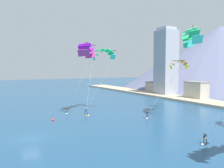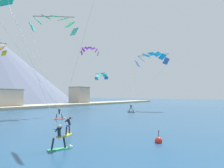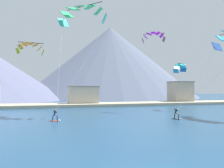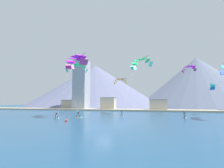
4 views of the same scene
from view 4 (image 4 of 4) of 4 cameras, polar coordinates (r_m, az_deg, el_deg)
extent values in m
plane|color=navy|center=(28.63, -2.77, -13.94)|extent=(400.00, 400.00, 0.00)
cube|color=#E54C33|center=(52.53, 3.22, -10.24)|extent=(1.31, 1.35, 0.07)
cylinder|color=#14232D|center=(52.85, 2.99, -9.80)|extent=(0.25, 0.25, 0.70)
cylinder|color=#14232D|center=(52.17, 3.44, -9.84)|extent=(0.25, 0.25, 0.70)
cube|color=blue|center=(52.48, 3.21, -9.40)|extent=(0.37, 0.37, 0.12)
cylinder|color=#14232D|center=(52.43, 3.15, -9.05)|extent=(0.40, 0.39, 0.60)
cylinder|color=#14232D|center=(52.57, 3.18, -8.86)|extent=(0.42, 0.40, 0.39)
cylinder|color=#14232D|center=(52.37, 3.30, -8.87)|extent=(0.42, 0.40, 0.39)
cylinder|color=black|center=(52.56, 3.41, -8.89)|extent=(0.38, 0.40, 0.03)
sphere|color=#9E7051|center=(52.36, 3.05, -8.64)|extent=(0.22, 0.22, 0.22)
cone|color=white|center=(51.78, 3.71, -10.22)|extent=(0.47, 0.47, 0.36)
cube|color=#33B266|center=(44.98, -17.71, -10.70)|extent=(1.50, 0.96, 0.07)
cylinder|color=#14232D|center=(45.27, -17.98, -10.17)|extent=(0.26, 0.20, 0.71)
cylinder|color=#14232D|center=(44.62, -17.41, -10.25)|extent=(0.26, 0.20, 0.71)
cube|color=orange|center=(44.92, -17.68, -9.71)|extent=(0.32, 0.36, 0.12)
cylinder|color=#14232D|center=(44.86, -17.73, -9.30)|extent=(0.32, 0.39, 0.60)
cylinder|color=#14232D|center=(45.00, -17.70, -9.07)|extent=(0.27, 0.50, 0.39)
cylinder|color=#14232D|center=(44.81, -17.53, -9.09)|extent=(0.27, 0.50, 0.39)
cylinder|color=black|center=(45.01, -17.43, -9.12)|extent=(0.49, 0.23, 0.03)
sphere|color=beige|center=(44.79, -17.81, -8.81)|extent=(0.22, 0.22, 0.22)
cone|color=white|center=(44.26, -17.07, -10.72)|extent=(0.42, 0.45, 0.36)
cube|color=yellow|center=(45.68, -11.02, -10.79)|extent=(1.49, 1.00, 0.07)
cylinder|color=#231E28|center=(45.67, -11.52, -10.29)|extent=(0.27, 0.21, 0.72)
cylinder|color=#231E28|center=(45.64, -10.51, -10.31)|extent=(0.27, 0.21, 0.72)
cube|color=blue|center=(45.62, -11.01, -9.80)|extent=(0.34, 0.37, 0.12)
cylinder|color=#231E28|center=(45.51, -11.00, -9.40)|extent=(0.37, 0.46, 0.62)
cylinder|color=#231E28|center=(45.60, -11.14, -9.17)|extent=(0.29, 0.51, 0.40)
cylinder|color=#231E28|center=(45.59, -10.84, -9.17)|extent=(0.29, 0.51, 0.40)
cylinder|color=black|center=(45.78, -10.98, -9.19)|extent=(0.49, 0.25, 0.03)
sphere|color=brown|center=(45.34, -11.00, -8.93)|extent=(0.22, 0.22, 0.22)
cone|color=white|center=(45.65, -9.91, -10.73)|extent=(0.42, 0.45, 0.36)
cube|color=black|center=(48.41, 22.67, -10.16)|extent=(0.69, 1.49, 0.07)
cylinder|color=#14232D|center=(48.76, 22.52, -9.68)|extent=(0.16, 0.26, 0.72)
cylinder|color=#14232D|center=(48.00, 22.79, -9.73)|extent=(0.16, 0.26, 0.72)
cube|color=orange|center=(48.35, 22.63, -9.24)|extent=(0.34, 0.28, 0.12)
cylinder|color=#14232D|center=(48.30, 22.48, -8.86)|extent=(0.49, 0.29, 0.61)
cylinder|color=#14232D|center=(48.43, 22.55, -8.64)|extent=(0.53, 0.17, 0.40)
cylinder|color=#14232D|center=(48.20, 22.63, -8.65)|extent=(0.53, 0.17, 0.40)
cylinder|color=black|center=(48.37, 22.79, -8.67)|extent=(0.12, 0.52, 0.03)
sphere|color=brown|center=(48.23, 22.25, -8.44)|extent=(0.22, 0.22, 0.22)
cone|color=white|center=(47.57, 22.98, -10.16)|extent=(0.41, 0.36, 0.36)
cube|color=#34C2AD|center=(62.59, 7.04, 5.30)|extent=(2.32, 1.85, 1.82)
cube|color=#21D071|center=(61.92, 7.41, 6.59)|extent=(2.58, 2.21, 1.67)
cube|color=#21D071|center=(61.01, 8.15, 7.57)|extent=(2.66, 2.49, 1.29)
cube|color=#21D071|center=(59.97, 9.18, 8.11)|extent=(2.58, 2.67, 0.74)
cube|color=#21D071|center=(58.94, 10.38, 8.09)|extent=(2.34, 2.71, 1.29)
cube|color=#21D071|center=(58.06, 11.56, 7.50)|extent=(1.95, 2.65, 1.67)
cube|color=#34C2AD|center=(57.47, 12.56, 6.41)|extent=(1.46, 2.45, 1.82)
cylinder|color=black|center=(60.70, 9.78, 8.22)|extent=(4.85, 6.40, 0.10)
cylinder|color=silver|center=(57.26, 5.37, -1.55)|extent=(1.98, 9.82, 14.15)
cylinder|color=silver|center=(54.30, 8.39, -1.27)|extent=(8.72, 4.89, 14.15)
cube|color=#B53882|center=(51.40, -13.63, 5.50)|extent=(2.38, 2.41, 1.59)
cube|color=#BC19DA|center=(50.68, -13.24, 6.97)|extent=(2.63, 2.66, 1.35)
cube|color=#BC19DA|center=(49.63, -12.62, 8.11)|extent=(2.74, 2.84, 0.95)
cube|color=#BC19DA|center=(48.38, -11.82, 8.78)|extent=(2.71, 2.93, 0.45)
cube|color=#BC19DA|center=(47.04, -10.91, 8.86)|extent=(2.57, 2.94, 0.95)
cube|color=#BC19DA|center=(45.76, -9.99, 8.30)|extent=(2.31, 2.87, 1.35)
cube|color=#B53882|center=(44.72, -9.19, 7.12)|extent=(1.93, 2.69, 1.59)
cylinder|color=black|center=(48.92, -10.66, 8.77)|extent=(6.04, 5.44, 0.10)
cylinder|color=silver|center=(47.94, -15.44, -1.74)|extent=(0.70, 6.45, 12.08)
cylinder|color=silver|center=(44.13, -13.17, -1.46)|extent=(6.33, 1.70, 12.08)
cube|color=#19AE9C|center=(53.53, -14.52, 4.54)|extent=(1.64, 1.59, 1.34)
cube|color=#12E86E|center=(53.93, -13.75, 5.51)|extent=(1.89, 1.82, 1.20)
cube|color=#12E86E|center=(54.23, -12.65, 6.12)|extent=(1.99, 2.00, 0.89)
cube|color=#12E86E|center=(54.39, -11.38, 6.30)|extent=(1.95, 2.09, 0.45)
cube|color=#12E86E|center=(54.40, -10.11, 6.03)|extent=(1.81, 2.08, 0.89)
cube|color=#12E86E|center=(54.24, -9.03, 5.34)|extent=(1.53, 2.02, 1.20)
cube|color=#19AE9C|center=(53.95, -8.27, 4.34)|extent=(1.15, 1.87, 1.34)
cylinder|color=black|center=(55.08, -11.44, 5.99)|extent=(4.41, 4.12, 0.10)
cylinder|color=silver|center=(49.19, -13.02, -2.11)|extent=(6.39, 4.37, 11.69)
cylinder|color=silver|center=(49.44, -9.40, -2.20)|extent=(1.06, 7.64, 11.69)
cube|color=#355FAD|center=(54.45, 32.68, 3.18)|extent=(1.94, 1.14, 1.62)
cylinder|color=silver|center=(51.07, 27.96, -2.80)|extent=(10.17, 3.90, 9.75)
cylinder|color=silver|center=(47.00, 28.89, -2.55)|extent=(9.95, 4.47, 9.75)
cube|color=#91366D|center=(64.27, 22.20, 3.78)|extent=(0.96, 1.18, 0.99)
cube|color=#D918E0|center=(64.22, 22.57, 4.52)|extent=(1.22, 1.37, 0.87)
cube|color=#D918E0|center=(63.95, 23.14, 5.07)|extent=(1.40, 1.47, 0.61)
cube|color=#D918E0|center=(63.53, 23.83, 5.35)|extent=(1.46, 1.48, 0.24)
cube|color=#D918E0|center=(63.00, 24.53, 5.29)|extent=(1.45, 1.42, 0.61)
cube|color=#D918E0|center=(62.47, 25.11, 4.91)|extent=(1.34, 1.27, 0.87)
cube|color=#91366D|center=(62.03, 25.48, 4.26)|extent=(1.12, 1.05, 0.99)
cylinder|color=black|center=(63.93, 24.08, 5.24)|extent=(3.59, 2.48, 0.10)
cube|color=#1A61A1|center=(63.11, 30.05, -1.10)|extent=(1.30, 0.76, 0.90)
cube|color=#2BCFBC|center=(63.65, 30.04, -0.49)|extent=(1.36, 0.99, 0.77)
cube|color=#2BCFBC|center=(64.40, 30.01, -0.13)|extent=(1.39, 1.12, 0.53)
cube|color=#2BCFBC|center=(65.24, 29.97, -0.05)|extent=(1.40, 1.11, 0.21)
cube|color=#2BCFBC|center=(66.06, 29.93, -0.26)|extent=(1.39, 1.05, 0.53)
cube|color=#2BCFBC|center=(66.73, 29.89, -0.72)|extent=(1.36, 0.88, 0.77)
cube|color=#1A61A1|center=(67.15, 29.85, -1.35)|extent=(1.32, 0.60, 0.90)
cylinder|color=black|center=(65.22, 29.48, -0.04)|extent=(1.14, 3.98, 0.10)
cube|color=#B5BB16|center=(65.72, 4.71, 0.31)|extent=(0.55, 1.24, 1.04)
cube|color=orange|center=(65.92, 4.26, 0.99)|extent=(0.90, 1.31, 0.94)
cube|color=orange|center=(66.04, 3.58, 1.45)|extent=(1.15, 1.36, 0.69)
cube|color=orange|center=(66.06, 2.77, 1.60)|extent=(1.26, 1.37, 0.32)
cube|color=orange|center=(65.97, 1.96, 1.44)|extent=(1.29, 1.34, 0.69)
cube|color=orange|center=(65.79, 1.28, 0.99)|extent=(1.17, 1.27, 0.94)
cube|color=#B5BB16|center=(65.56, 0.85, 0.31)|extent=(0.91, 1.18, 1.04)
cylinder|color=black|center=(65.56, 2.78, 1.74)|extent=(4.42, 0.50, 0.10)
sphere|color=red|center=(38.11, -14.66, -11.52)|extent=(0.56, 0.56, 0.56)
cylinder|color=black|center=(38.06, -14.64, -10.77)|extent=(0.04, 0.04, 0.44)
cube|color=red|center=(38.00, -14.52, -10.51)|extent=(0.18, 0.01, 0.12)
cube|color=tan|center=(80.83, 9.53, -8.42)|extent=(180.00, 10.00, 0.70)
cube|color=#B7AD9E|center=(87.32, -1.20, -6.58)|extent=(7.05, 4.64, 5.98)
cube|color=gray|center=(87.34, -1.20, -4.52)|extent=(7.34, 4.83, 0.30)
cube|color=#B7AD9E|center=(81.53, 14.95, -6.80)|extent=(7.55, 4.31, 4.91)
cube|color=gray|center=(81.52, 14.90, -4.97)|extent=(7.85, 4.49, 0.30)
cube|color=#A89E8E|center=(96.25, -13.41, -6.69)|extent=(7.84, 5.69, 4.87)
cube|color=slate|center=(96.24, -13.37, -5.15)|extent=(8.15, 5.92, 0.30)
cube|color=#999EA8|center=(92.99, -9.98, -0.34)|extent=(7.00, 7.00, 25.77)
cube|color=#A8ADB9|center=(95.23, -9.83, 7.76)|extent=(5.60, 5.60, 1.20)
cone|color=slate|center=(151.38, 26.12, 0.54)|extent=(94.28, 94.28, 38.88)
cone|color=slate|center=(146.91, -5.62, -0.61)|extent=(110.00, 110.00, 35.02)
camera|label=1|loc=(34.01, 64.17, 8.54)|focal=35.00mm
camera|label=2|loc=(43.91, -36.73, -5.39)|focal=35.00mm
camera|label=3|loc=(22.01, -26.04, -4.50)|focal=40.00mm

